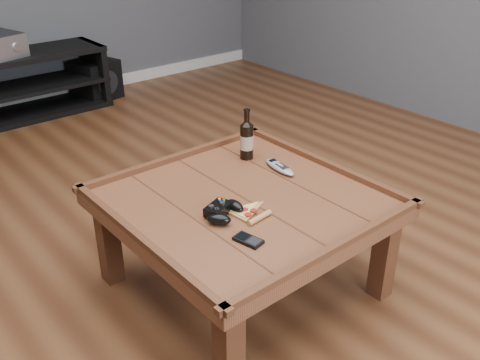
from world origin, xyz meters
TOP-DOWN VIEW (x-y plane):
  - ground at (0.00, 0.00)m, footprint 6.00×6.00m
  - baseboard at (0.00, 2.99)m, footprint 5.00×0.02m
  - coffee_table at (0.00, 0.00)m, footprint 1.03×1.03m
  - media_console at (0.00, 2.75)m, footprint 1.40×0.45m
  - beer_bottle at (0.26, 0.29)m, footprint 0.06×0.06m
  - game_controller at (-0.15, -0.06)m, footprint 0.18×0.16m
  - pizza_slice at (-0.07, -0.10)m, footprint 0.15×0.22m
  - smartphone at (-0.19, -0.25)m, footprint 0.08×0.11m
  - remote_control at (0.29, 0.09)m, footprint 0.08×0.20m
  - subwoofer at (0.69, 2.80)m, footprint 0.39×0.39m

SIDE VIEW (x-z plane):
  - ground at x=0.00m, z-range 0.00..0.00m
  - baseboard at x=0.00m, z-range 0.00..0.10m
  - subwoofer at x=0.69m, z-range 0.00..0.33m
  - media_console at x=0.00m, z-range 0.00..0.50m
  - coffee_table at x=0.00m, z-range 0.15..0.63m
  - smartphone at x=-0.19m, z-range 0.45..0.46m
  - pizza_slice at x=-0.07m, z-range 0.45..0.47m
  - remote_control at x=0.29m, z-range 0.45..0.48m
  - game_controller at x=-0.15m, z-range 0.45..0.50m
  - beer_bottle at x=0.26m, z-range 0.43..0.67m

